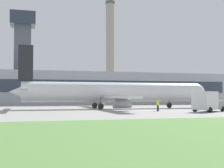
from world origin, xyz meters
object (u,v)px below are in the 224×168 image
object	(u,v)px
airplane	(113,92)
baggage_truck	(207,102)
ground_crew_person	(158,105)
pushback_tug	(203,102)

from	to	relation	value
airplane	baggage_truck	bearing A→B (deg)	-53.73
ground_crew_person	airplane	bearing A→B (deg)	111.42
ground_crew_person	baggage_truck	bearing A→B (deg)	-29.86
baggage_truck	ground_crew_person	distance (m)	6.50
pushback_tug	baggage_truck	xyz separation A→B (m)	(-7.59, -13.10, 0.28)
airplane	ground_crew_person	world-z (taller)	airplane
airplane	baggage_truck	distance (m)	15.89
baggage_truck	ground_crew_person	world-z (taller)	baggage_truck
pushback_tug	ground_crew_person	bearing A→B (deg)	-143.25
pushback_tug	ground_crew_person	world-z (taller)	pushback_tug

